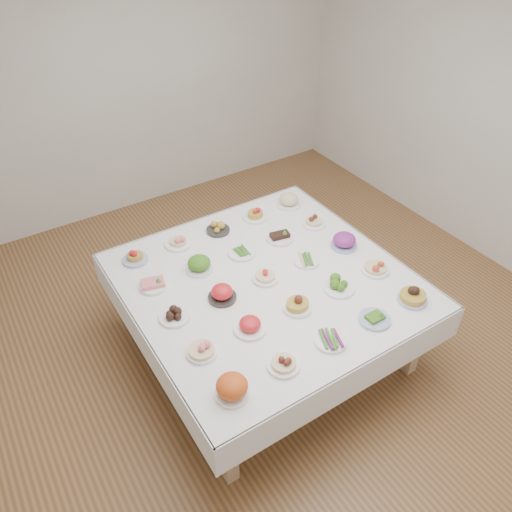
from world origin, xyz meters
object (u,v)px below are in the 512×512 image
dish_0 (232,388)px  display_table (266,286)px  dish_24 (289,199)px  dish_12 (265,275)px

dish_0 → display_table: bearing=45.3°
dish_0 → dish_24: (1.50, 1.52, 0.01)m
dish_12 → dish_24: (0.76, 0.76, 0.03)m
dish_24 → dish_0: bearing=-134.6°
display_table → dish_12: bearing=146.1°
display_table → dish_24: dish_24 is taller
display_table → dish_12: (-0.01, 0.01, 0.11)m
dish_12 → dish_0: bearing=-134.1°
dish_12 → display_table: bearing=-33.9°
display_table → dish_24: bearing=45.5°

